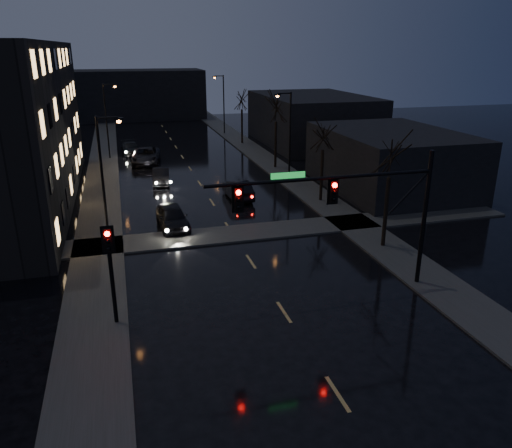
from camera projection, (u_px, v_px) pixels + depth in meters
ground at (363, 433)px, 15.87m from camera, size 160.00×160.00×0.00m
sidewalk_left at (102, 181)px, 45.51m from camera, size 3.00×140.00×0.12m
sidewalk_right at (279, 170)px, 49.77m from camera, size 3.00×140.00×0.12m
sidewalk_cross at (233, 234)px, 32.66m from camera, size 40.00×3.00×0.12m
commercial_right_near at (390, 160)px, 42.53m from camera, size 10.00×14.00×5.00m
commercial_right_far at (312, 119)px, 62.72m from camera, size 12.00×18.00×6.00m
far_block at (137, 94)px, 84.63m from camera, size 22.00×10.00×8.00m
signal_mast at (357, 199)px, 23.38m from camera, size 11.11×0.41×7.00m
signal_pole_left at (110, 262)px, 21.15m from camera, size 0.35×0.41×4.53m
tree_near at (392, 147)px, 28.61m from camera, size 3.52×3.52×8.08m
tree_mid_a at (324, 128)px, 37.82m from camera, size 3.30×3.30×7.58m
tree_mid_b at (276, 101)px, 48.46m from camera, size 3.74×3.74×8.59m
tree_far at (242, 95)px, 61.36m from camera, size 3.43×3.43×7.88m
streetlight_l_near at (106, 173)px, 28.72m from camera, size 1.53×0.28×8.00m
streetlight_l_far at (108, 115)px, 53.25m from camera, size 1.53×0.28×8.00m
streetlight_r_mid at (288, 130)px, 43.42m from camera, size 1.53×0.28×8.00m
streetlight_r_far at (222, 99)px, 68.85m from camera, size 1.53×0.28×8.00m
oncoming_car_a at (172, 217)px, 33.62m from camera, size 2.11×4.69×1.57m
oncoming_car_b at (161, 176)px, 44.72m from camera, size 1.82×4.24×1.36m
oncoming_car_c at (146, 156)px, 52.40m from camera, size 3.52×6.25×1.65m
oncoming_car_d at (131, 148)px, 57.20m from camera, size 2.23×4.78×1.35m
lead_car at (238, 189)px, 40.26m from camera, size 1.73×4.64×1.51m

